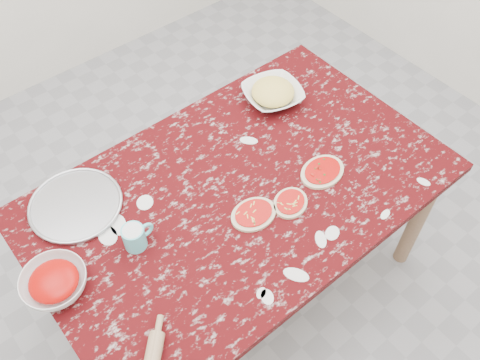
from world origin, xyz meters
name	(u,v)px	position (x,y,z in m)	size (l,w,h in m)	color
ground	(240,280)	(0.00, 0.00, 0.00)	(4.00, 4.00, 0.00)	gray
worktable	(240,201)	(0.00, 0.00, 0.67)	(1.60, 1.00, 0.75)	#3A0608
pizza_tray	(76,205)	(-0.53, 0.32, 0.76)	(0.34, 0.34, 0.01)	#B2B2B7
sauce_bowl	(55,283)	(-0.74, 0.06, 0.78)	(0.22, 0.22, 0.07)	white
cheese_bowl	(273,95)	(0.43, 0.29, 0.78)	(0.25, 0.25, 0.06)	white
flour_mug	(135,237)	(-0.44, 0.04, 0.80)	(0.12, 0.08, 0.09)	#5EDAE2
pizza_left	(254,214)	(-0.04, -0.13, 0.76)	(0.19, 0.15, 0.02)	beige
pizza_mid	(290,203)	(0.10, -0.18, 0.76)	(0.18, 0.17, 0.02)	beige
pizza_right	(322,172)	(0.30, -0.15, 0.76)	(0.20, 0.16, 0.02)	beige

